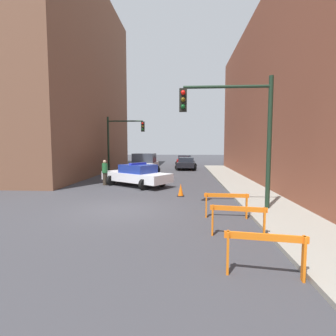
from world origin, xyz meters
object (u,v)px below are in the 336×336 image
barrier_front (265,248)px  barrier_back (226,201)px  white_truck (142,165)px  traffic_light_far (120,137)px  police_car (137,175)px  barrier_mid (238,216)px  traffic_cone (181,190)px  pedestrian_crossing (105,172)px  parked_car_mid (185,160)px  traffic_light_near (240,123)px  parked_car_near (186,163)px

barrier_front → barrier_back: same height
white_truck → barrier_back: size_ratio=3.45×
traffic_light_far → police_car: (2.79, -7.03, -2.67)m
barrier_mid → police_car: bearing=116.8°
barrier_front → traffic_cone: (-1.80, 8.24, -0.30)m
pedestrian_crossing → barrier_front: size_ratio=1.04×
traffic_cone → traffic_light_far: bearing=119.0°
parked_car_mid → traffic_cone: size_ratio=6.68×
traffic_light_far → traffic_cone: size_ratio=7.93×
traffic_light_near → parked_car_mid: traffic_light_near is taller
traffic_light_far → barrier_mid: 18.00m
traffic_light_far → parked_car_mid: traffic_light_far is taller
parked_car_near → pedestrian_crossing: (-5.45, -11.56, 0.19)m
traffic_light_far → traffic_cone: 12.11m
police_car → traffic_light_far: bearing=56.2°
white_truck → pedestrian_crossing: 5.46m
traffic_light_far → parked_car_near: 8.20m
traffic_light_far → barrier_back: bearing=-62.5°
barrier_front → barrier_mid: same height
pedestrian_crossing → traffic_cone: bearing=165.5°
police_car → barrier_back: bearing=-112.7°
parked_car_near → barrier_mid: (1.34, -20.96, -0.06)m
barrier_back → pedestrian_crossing: bearing=132.4°
parked_car_mid → barrier_mid: bearing=-84.0°
barrier_mid → barrier_back: same height
traffic_light_far → barrier_back: traffic_light_far is taller
white_truck → traffic_light_far: bearing=149.5°
pedestrian_crossing → traffic_light_near: bearing=159.6°
police_car → parked_car_mid: 18.30m
parked_car_near → barrier_front: size_ratio=2.76×
traffic_cone → police_car: bearing=132.0°
barrier_front → barrier_mid: bearing=91.6°
white_truck → barrier_front: white_truck is taller
traffic_light_near → barrier_back: traffic_light_near is taller
barrier_mid → traffic_cone: size_ratio=2.42×
traffic_light_far → pedestrian_crossing: bearing=-84.7°
white_truck → traffic_cone: size_ratio=8.42×
parked_car_mid → white_truck: bearing=-103.3°
traffic_light_far → police_car: traffic_light_far is taller
traffic_light_near → parked_car_near: traffic_light_near is taller
traffic_light_near → barrier_back: size_ratio=3.25×
white_truck → pedestrian_crossing: bearing=-103.6°
barrier_front → barrier_back: size_ratio=0.99×
traffic_light_far → police_car: size_ratio=1.06×
parked_car_mid → pedestrian_crossing: pedestrian_crossing is taller
police_car → traffic_cone: (2.89, -3.21, -0.41)m
white_truck → barrier_front: size_ratio=3.48×
pedestrian_crossing → barrier_mid: pedestrian_crossing is taller
traffic_cone → white_truck: bearing=111.5°
traffic_light_near → barrier_front: bearing=-95.8°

